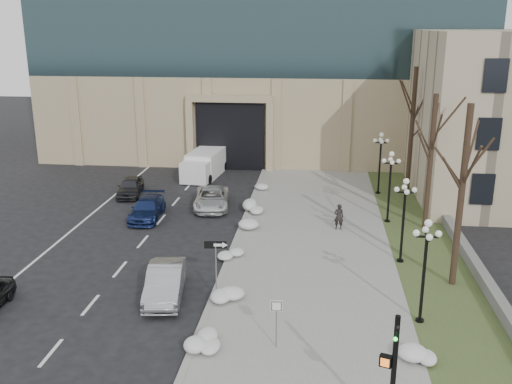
% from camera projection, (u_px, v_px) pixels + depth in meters
% --- Properties ---
extents(sidewalk, '(9.00, 40.00, 0.12)m').
position_uv_depth(sidewalk, '(312.00, 248.00, 32.77)').
color(sidewalk, '#979791').
rests_on(sidewalk, ground).
extents(curb, '(0.30, 40.00, 0.14)m').
position_uv_depth(curb, '(234.00, 244.00, 33.25)').
color(curb, '#979791').
rests_on(curb, ground).
extents(grass_strip, '(4.00, 40.00, 0.10)m').
position_uv_depth(grass_strip, '(427.00, 253.00, 32.07)').
color(grass_strip, '#3E4C26').
rests_on(grass_strip, ground).
extents(stone_wall, '(0.50, 30.00, 0.70)m').
position_uv_depth(stone_wall, '(456.00, 237.00, 33.68)').
color(stone_wall, slate).
rests_on(stone_wall, ground).
extents(car_b, '(2.28, 4.83, 1.53)m').
position_uv_depth(car_b, '(165.00, 282.00, 26.80)').
color(car_b, '#9B9EA3').
rests_on(car_b, ground).
extents(car_c, '(2.19, 4.71, 1.33)m').
position_uv_depth(car_c, '(147.00, 209.00, 37.76)').
color(car_c, navy).
rests_on(car_c, ground).
extents(car_d, '(2.95, 5.25, 1.39)m').
position_uv_depth(car_d, '(212.00, 198.00, 39.92)').
color(car_d, silver).
rests_on(car_d, ground).
extents(car_e, '(2.23, 4.28, 1.39)m').
position_uv_depth(car_e, '(130.00, 187.00, 42.78)').
color(car_e, '#2D2D32').
rests_on(car_e, ground).
extents(pedestrian, '(0.63, 0.45, 1.63)m').
position_uv_depth(pedestrian, '(339.00, 217.00, 35.38)').
color(pedestrian, black).
rests_on(pedestrian, sidewalk).
extents(box_truck, '(2.98, 6.86, 2.11)m').
position_uv_depth(box_truck, '(205.00, 164.00, 48.25)').
color(box_truck, white).
rests_on(box_truck, ground).
extents(one_way_sign, '(1.09, 0.31, 2.90)m').
position_uv_depth(one_way_sign, '(219.00, 252.00, 26.16)').
color(one_way_sign, slate).
rests_on(one_way_sign, ground).
extents(keep_sign, '(0.46, 0.08, 2.14)m').
position_uv_depth(keep_sign, '(276.00, 314.00, 22.22)').
color(keep_sign, slate).
rests_on(keep_sign, ground).
extents(traffic_signal, '(0.72, 0.95, 4.22)m').
position_uv_depth(traffic_signal, '(392.00, 378.00, 17.33)').
color(traffic_signal, black).
rests_on(traffic_signal, ground).
extents(snow_clump_b, '(1.10, 1.60, 0.36)m').
position_uv_depth(snow_clump_b, '(202.00, 341.00, 22.72)').
color(snow_clump_b, silver).
rests_on(snow_clump_b, sidewalk).
extents(snow_clump_c, '(1.10, 1.60, 0.36)m').
position_uv_depth(snow_clump_c, '(225.00, 299.00, 26.17)').
color(snow_clump_c, silver).
rests_on(snow_clump_c, sidewalk).
extents(snow_clump_d, '(1.10, 1.60, 0.36)m').
position_uv_depth(snow_clump_d, '(231.00, 255.00, 31.11)').
color(snow_clump_d, silver).
rests_on(snow_clump_d, sidewalk).
extents(snow_clump_e, '(1.10, 1.60, 0.36)m').
position_uv_depth(snow_clump_e, '(251.00, 227.00, 35.34)').
color(snow_clump_e, silver).
rests_on(snow_clump_e, sidewalk).
extents(snow_clump_f, '(1.10, 1.60, 0.36)m').
position_uv_depth(snow_clump_f, '(254.00, 208.00, 39.01)').
color(snow_clump_f, silver).
rests_on(snow_clump_f, sidewalk).
extents(snow_clump_g, '(1.10, 1.60, 0.36)m').
position_uv_depth(snow_clump_g, '(265.00, 187.00, 44.16)').
color(snow_clump_g, silver).
rests_on(snow_clump_g, sidewalk).
extents(snow_clump_h, '(1.10, 1.60, 0.36)m').
position_uv_depth(snow_clump_h, '(421.00, 352.00, 21.98)').
color(snow_clump_h, silver).
rests_on(snow_clump_h, sidewalk).
extents(lamppost_a, '(1.18, 1.18, 4.76)m').
position_uv_depth(lamppost_a, '(425.00, 258.00, 23.78)').
color(lamppost_a, black).
rests_on(lamppost_a, ground).
extents(lamppost_b, '(1.18, 1.18, 4.76)m').
position_uv_depth(lamppost_b, '(404.00, 209.00, 29.97)').
color(lamppost_b, black).
rests_on(lamppost_b, ground).
extents(lamppost_c, '(1.18, 1.18, 4.76)m').
position_uv_depth(lamppost_c, '(390.00, 177.00, 36.16)').
color(lamppost_c, black).
rests_on(lamppost_c, ground).
extents(lamppost_d, '(1.18, 1.18, 4.76)m').
position_uv_depth(lamppost_d, '(380.00, 155.00, 42.36)').
color(lamppost_d, black).
rests_on(lamppost_d, ground).
extents(tree_near, '(3.20, 3.20, 9.00)m').
position_uv_depth(tree_near, '(464.00, 171.00, 26.57)').
color(tree_near, black).
rests_on(tree_near, ground).
extents(tree_mid, '(3.20, 3.20, 8.50)m').
position_uv_depth(tree_mid, '(432.00, 144.00, 34.28)').
color(tree_mid, black).
rests_on(tree_mid, ground).
extents(tree_far, '(3.20, 3.20, 9.50)m').
position_uv_depth(tree_far, '(413.00, 113.00, 41.72)').
color(tree_far, black).
rests_on(tree_far, ground).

